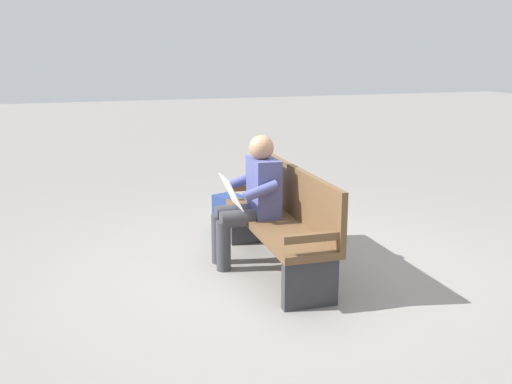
{
  "coord_description": "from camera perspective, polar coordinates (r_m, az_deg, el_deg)",
  "views": [
    {
      "loc": [
        -4.45,
        1.82,
        1.87
      ],
      "look_at": [
        0.12,
        0.15,
        0.7
      ],
      "focal_mm": 40.27,
      "sensor_mm": 36.0,
      "label": 1
    }
  ],
  "objects": [
    {
      "name": "ground_plane",
      "position": [
        5.16,
        2.03,
        -7.74
      ],
      "size": [
        40.0,
        40.0,
        0.0
      ],
      "primitive_type": "plane",
      "color": "gray"
    },
    {
      "name": "person_seated",
      "position": [
        5.13,
        -0.45,
        -0.47
      ],
      "size": [
        0.59,
        0.59,
        1.18
      ],
      "rotation": [
        0.0,
        0.0,
        -0.06
      ],
      "color": "#474C84",
      "rests_on": "ground"
    },
    {
      "name": "backpack",
      "position": [
        6.05,
        -2.66,
        -2.39
      ],
      "size": [
        0.37,
        0.36,
        0.43
      ],
      "rotation": [
        0.0,
        0.0,
        0.36
      ],
      "color": "navy",
      "rests_on": "ground"
    },
    {
      "name": "bench_near",
      "position": [
        5.03,
        2.84,
        -2.78
      ],
      "size": [
        1.83,
        0.59,
        0.9
      ],
      "rotation": [
        0.0,
        0.0,
        -0.06
      ],
      "color": "brown",
      "rests_on": "ground"
    }
  ]
}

